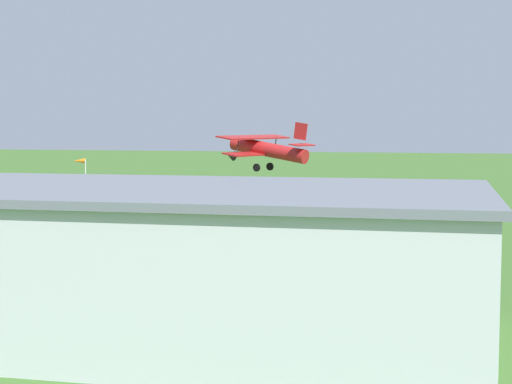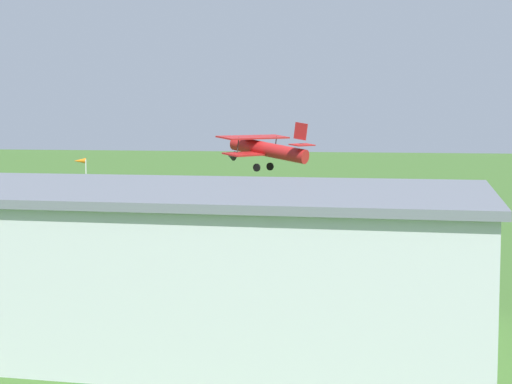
{
  "view_description": "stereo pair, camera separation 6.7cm",
  "coord_description": "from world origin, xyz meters",
  "px_view_note": "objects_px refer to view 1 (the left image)",
  "views": [
    {
      "loc": [
        -12.87,
        69.87,
        9.81
      ],
      "look_at": [
        0.28,
        12.89,
        4.82
      ],
      "focal_mm": 57.07,
      "sensor_mm": 36.0,
      "label": 1
    },
    {
      "loc": [
        -12.93,
        69.85,
        9.81
      ],
      "look_at": [
        0.28,
        12.89,
        4.82
      ],
      "focal_mm": 57.07,
      "sensor_mm": 36.0,
      "label": 2
    }
  ],
  "objects_px": {
    "biplane": "(265,149)",
    "car_silver": "(445,272)",
    "windsock": "(80,165)",
    "person_walking_on_apron": "(340,263)",
    "car_blue": "(59,258)",
    "person_watching_takeoff": "(203,248)",
    "hangar": "(166,262)"
  },
  "relations": [
    {
      "from": "car_silver",
      "to": "windsock",
      "type": "distance_m",
      "value": 51.65
    },
    {
      "from": "biplane",
      "to": "person_walking_on_apron",
      "type": "relative_size",
      "value": 4.93
    },
    {
      "from": "person_walking_on_apron",
      "to": "windsock",
      "type": "distance_m",
      "value": 45.98
    },
    {
      "from": "biplane",
      "to": "car_silver",
      "type": "xyz_separation_m",
      "value": [
        -14.25,
        14.31,
        -6.89
      ]
    },
    {
      "from": "biplane",
      "to": "person_walking_on_apron",
      "type": "distance_m",
      "value": 16.63
    },
    {
      "from": "person_watching_takeoff",
      "to": "biplane",
      "type": "bearing_deg",
      "value": -106.02
    },
    {
      "from": "car_silver",
      "to": "windsock",
      "type": "relative_size",
      "value": 0.74
    },
    {
      "from": "biplane",
      "to": "car_blue",
      "type": "height_order",
      "value": "biplane"
    },
    {
      "from": "biplane",
      "to": "car_silver",
      "type": "relative_size",
      "value": 1.96
    },
    {
      "from": "hangar",
      "to": "biplane",
      "type": "relative_size",
      "value": 3.41
    },
    {
      "from": "hangar",
      "to": "person_walking_on_apron",
      "type": "relative_size",
      "value": 16.81
    },
    {
      "from": "hangar",
      "to": "windsock",
      "type": "bearing_deg",
      "value": -60.87
    },
    {
      "from": "hangar",
      "to": "person_watching_takeoff",
      "type": "xyz_separation_m",
      "value": [
        4.34,
        -20.27,
        -2.62
      ]
    },
    {
      "from": "person_walking_on_apron",
      "to": "windsock",
      "type": "bearing_deg",
      "value": -44.21
    },
    {
      "from": "person_walking_on_apron",
      "to": "windsock",
      "type": "height_order",
      "value": "windsock"
    },
    {
      "from": "car_blue",
      "to": "person_watching_takeoff",
      "type": "relative_size",
      "value": 2.36
    },
    {
      "from": "car_blue",
      "to": "windsock",
      "type": "bearing_deg",
      "value": -67.07
    },
    {
      "from": "car_silver",
      "to": "car_blue",
      "type": "xyz_separation_m",
      "value": [
        24.88,
        0.93,
        0.04
      ]
    },
    {
      "from": "windsock",
      "to": "person_watching_takeoff",
      "type": "bearing_deg",
      "value": 128.9
    },
    {
      "from": "car_silver",
      "to": "person_walking_on_apron",
      "type": "distance_m",
      "value": 6.63
    },
    {
      "from": "car_blue",
      "to": "car_silver",
      "type": "bearing_deg",
      "value": -177.86
    },
    {
      "from": "car_blue",
      "to": "person_watching_takeoff",
      "type": "distance_m",
      "value": 10.19
    },
    {
      "from": "biplane",
      "to": "person_watching_takeoff",
      "type": "relative_size",
      "value": 4.96
    },
    {
      "from": "windsock",
      "to": "person_walking_on_apron",
      "type": "bearing_deg",
      "value": 135.79
    },
    {
      "from": "biplane",
      "to": "windsock",
      "type": "height_order",
      "value": "biplane"
    },
    {
      "from": "car_silver",
      "to": "person_watching_takeoff",
      "type": "xyz_separation_m",
      "value": [
        16.83,
        -5.33,
        0.04
      ]
    },
    {
      "from": "car_silver",
      "to": "person_walking_on_apron",
      "type": "xyz_separation_m",
      "value": [
        6.51,
        -1.28,
        0.04
      ]
    },
    {
      "from": "person_walking_on_apron",
      "to": "person_watching_takeoff",
      "type": "bearing_deg",
      "value": -21.39
    },
    {
      "from": "hangar",
      "to": "biplane",
      "type": "bearing_deg",
      "value": -86.55
    },
    {
      "from": "hangar",
      "to": "windsock",
      "type": "relative_size",
      "value": 4.92
    },
    {
      "from": "car_blue",
      "to": "person_walking_on_apron",
      "type": "bearing_deg",
      "value": -173.13
    },
    {
      "from": "person_walking_on_apron",
      "to": "biplane",
      "type": "bearing_deg",
      "value": -59.26
    }
  ]
}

